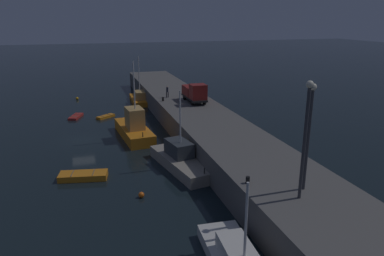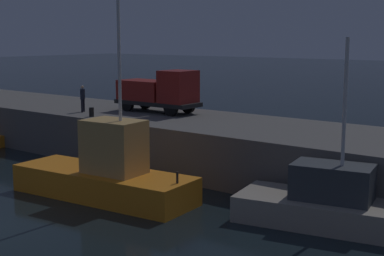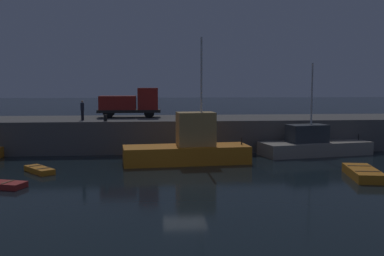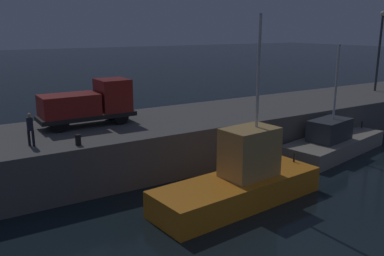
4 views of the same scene
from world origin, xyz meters
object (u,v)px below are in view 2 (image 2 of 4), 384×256
Objects in this scene: fishing_boat_orange at (106,174)px; bollard_west at (91,112)px; utility_truck at (160,92)px; dockworker at (83,97)px; fishing_trawler_red at (347,208)px.

bollard_west is (-6.25, 4.82, 1.79)m from fishing_boat_orange.
utility_truck is 3.39× the size of dockworker.
fishing_trawler_red is at bearing -9.31° from dockworker.
fishing_trawler_red is 5.61× the size of dockworker.
utility_truck is (-14.47, 5.76, 3.12)m from fishing_trawler_red.
fishing_boat_orange reaches higher than utility_truck.
fishing_trawler_red is 10.51m from fishing_boat_orange.
fishing_trawler_red is at bearing -21.69° from utility_truck.
utility_truck is at bearing 63.72° from bollard_west.
dockworker is (-18.30, 3.00, 2.77)m from fishing_trawler_red.
dockworker is (-3.83, -2.76, -0.35)m from utility_truck.
fishing_trawler_red reaches higher than bollard_west.
fishing_boat_orange is 10.38m from dockworker.
utility_truck reaches higher than dockworker.
utility_truck is (-4.37, 8.64, 2.80)m from fishing_boat_orange.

